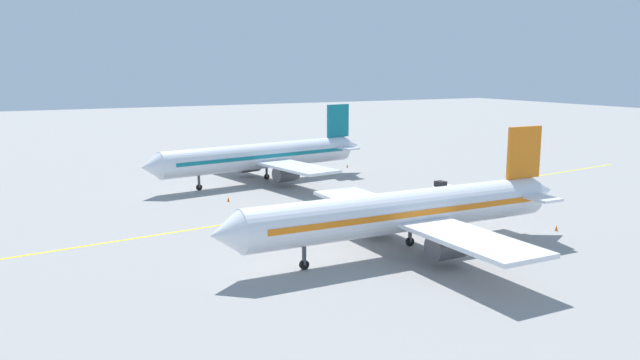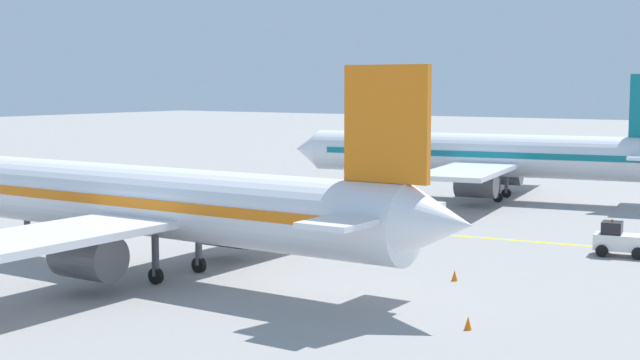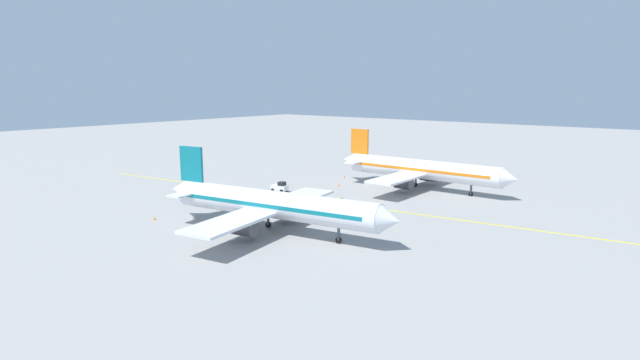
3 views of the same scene
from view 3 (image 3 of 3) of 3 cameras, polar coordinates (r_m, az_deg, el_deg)
ground_plane at (r=80.53m, az=4.56°, el=-3.02°), size 400.00×400.00×0.00m
apron_yellow_centreline at (r=80.53m, az=4.56°, el=-3.01°), size 15.84×119.05×0.01m
airplane_at_gate at (r=95.03m, az=11.33°, el=1.17°), size 28.04×35.42×10.60m
airplane_adjacent_stand at (r=65.64m, az=-5.68°, el=-2.83°), size 28.47×35.45×10.60m
baggage_tug_white at (r=91.27m, az=-4.61°, el=-0.82°), size 2.15×3.20×2.11m
ground_crew_worker at (r=79.82m, az=2.50°, el=-2.44°), size 0.53×0.36×1.68m
traffic_cone_near_nose at (r=96.65m, az=2.15°, el=-0.54°), size 0.32×0.32×0.55m
traffic_cone_mid_apron at (r=75.86m, az=-18.37°, el=-4.17°), size 0.32×0.32×0.55m
traffic_cone_by_wingtip at (r=68.93m, az=5.66°, el=-5.13°), size 0.32×0.32×0.55m
traffic_cone_far_edge at (r=105.38m, az=2.83°, el=0.38°), size 0.32×0.32×0.55m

